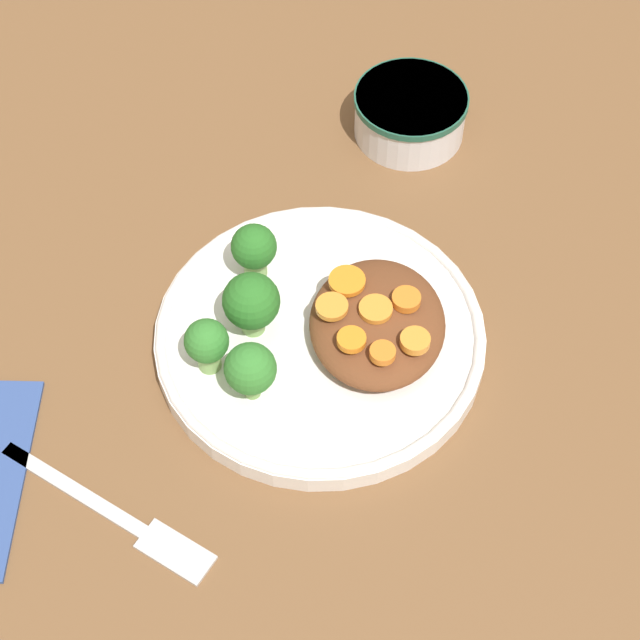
{
  "coord_description": "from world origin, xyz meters",
  "views": [
    {
      "loc": [
        0.46,
        0.03,
        0.67
      ],
      "look_at": [
        0.0,
        0.0,
        0.03
      ],
      "focal_mm": 60.0,
      "sensor_mm": 36.0,
      "label": 1
    }
  ],
  "objects": [
    {
      "name": "ground_plane",
      "position": [
        0.0,
        0.0,
        0.0
      ],
      "size": [
        4.0,
        4.0,
        0.0
      ],
      "primitive_type": "plane",
      "color": "brown"
    },
    {
      "name": "carrot_slice_4",
      "position": [
        -0.02,
        0.02,
        0.05
      ],
      "size": [
        0.03,
        0.03,
        0.0
      ],
      "primitive_type": "cylinder",
      "color": "orange",
      "rests_on": "stew_mound"
    },
    {
      "name": "carrot_slice_0",
      "position": [
        -0.01,
        0.06,
        0.05
      ],
      "size": [
        0.02,
        0.02,
        0.01
      ],
      "primitive_type": "cylinder",
      "color": "orange",
      "rests_on": "stew_mound"
    },
    {
      "name": "broccoli_floret_3",
      "position": [
        0.04,
        -0.08,
        0.04
      ],
      "size": [
        0.03,
        0.03,
        0.05
      ],
      "color": "#7FA85B",
      "rests_on": "plate"
    },
    {
      "name": "carrot_slice_2",
      "position": [
        0.04,
        0.05,
        0.05
      ],
      "size": [
        0.02,
        0.02,
        0.01
      ],
      "primitive_type": "cylinder",
      "color": "orange",
      "rests_on": "stew_mound"
    },
    {
      "name": "broccoli_floret_0",
      "position": [
        0.0,
        -0.05,
        0.05
      ],
      "size": [
        0.04,
        0.04,
        0.06
      ],
      "color": "#7FA85B",
      "rests_on": "plate"
    },
    {
      "name": "carrot_slice_5",
      "position": [
        0.0,
        0.01,
        0.05
      ],
      "size": [
        0.02,
        0.02,
        0.0
      ],
      "primitive_type": "cylinder",
      "color": "orange",
      "rests_on": "stew_mound"
    },
    {
      "name": "carrot_slice_6",
      "position": [
        0.0,
        0.04,
        0.05
      ],
      "size": [
        0.02,
        0.02,
        0.0
      ],
      "primitive_type": "cylinder",
      "color": "orange",
      "rests_on": "stew_mound"
    },
    {
      "name": "stew_mound",
      "position": [
        -0.0,
        0.04,
        0.03
      ],
      "size": [
        0.12,
        0.1,
        0.03
      ],
      "primitive_type": "ellipsoid",
      "color": "brown",
      "rests_on": "plate"
    },
    {
      "name": "carrot_slice_1",
      "position": [
        0.03,
        0.02,
        0.05
      ],
      "size": [
        0.02,
        0.02,
        0.01
      ],
      "primitive_type": "cylinder",
      "color": "orange",
      "rests_on": "stew_mound"
    },
    {
      "name": "broccoli_floret_1",
      "position": [
        -0.05,
        -0.05,
        0.05
      ],
      "size": [
        0.04,
        0.04,
        0.05
      ],
      "color": "#7FA85B",
      "rests_on": "plate"
    },
    {
      "name": "fork",
      "position": [
        0.15,
        -0.12,
        0.0
      ],
      "size": [
        0.1,
        0.16,
        0.01
      ],
      "rotation": [
        0.0,
        0.0,
        7.37
      ],
      "color": "silver",
      "rests_on": "ground_plane"
    },
    {
      "name": "dip_bowl",
      "position": [
        -0.23,
        0.06,
        0.02
      ],
      "size": [
        0.1,
        0.1,
        0.04
      ],
      "color": "silver",
      "rests_on": "ground_plane"
    },
    {
      "name": "carrot_slice_3",
      "position": [
        0.03,
        0.07,
        0.05
      ],
      "size": [
        0.02,
        0.02,
        0.01
      ],
      "primitive_type": "cylinder",
      "color": "orange",
      "rests_on": "stew_mound"
    },
    {
      "name": "plate",
      "position": [
        0.0,
        0.0,
        0.01
      ],
      "size": [
        0.25,
        0.25,
        0.02
      ],
      "color": "white",
      "rests_on": "ground_plane"
    },
    {
      "name": "broccoli_floret_2",
      "position": [
        0.06,
        -0.04,
        0.05
      ],
      "size": [
        0.04,
        0.04,
        0.05
      ],
      "color": "#759E51",
      "rests_on": "plate"
    }
  ]
}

